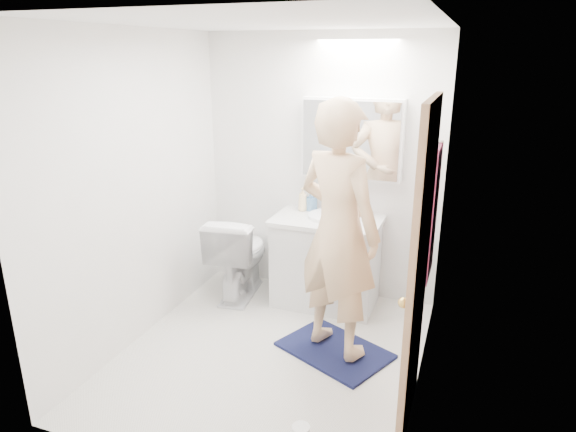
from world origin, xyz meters
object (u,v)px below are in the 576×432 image
at_px(toilet, 239,255).
at_px(soap_bottle_b, 311,201).
at_px(medicine_cabinet, 352,139).
at_px(toothbrush_cup, 354,210).
at_px(vanity_cabinet, 326,263).
at_px(soap_bottle_a, 303,199).
at_px(person, 338,231).

xyz_separation_m(toilet, soap_bottle_b, (0.60, 0.29, 0.51)).
bearing_deg(soap_bottle_b, medicine_cabinet, 4.79).
relative_size(soap_bottle_b, toothbrush_cup, 1.73).
bearing_deg(vanity_cabinet, soap_bottle_a, 151.83).
xyz_separation_m(medicine_cabinet, soap_bottle_b, (-0.36, -0.03, -0.59)).
xyz_separation_m(toilet, toothbrush_cup, (1.02, 0.27, 0.47)).
xyz_separation_m(soap_bottle_a, toothbrush_cup, (0.48, 0.01, -0.06)).
bearing_deg(toothbrush_cup, medicine_cabinet, 136.53).
height_order(toilet, person, person).
height_order(medicine_cabinet, toilet, medicine_cabinet).
bearing_deg(soap_bottle_b, toothbrush_cup, -2.79).
bearing_deg(person, toothbrush_cup, -58.96).
xyz_separation_m(person, soap_bottle_b, (-0.51, 0.94, -0.08)).
height_order(vanity_cabinet, soap_bottle_a, soap_bottle_a).
bearing_deg(medicine_cabinet, toilet, -161.34).
distance_m(toilet, soap_bottle_b, 0.84).
xyz_separation_m(soap_bottle_a, soap_bottle_b, (0.07, 0.03, -0.02)).
distance_m(vanity_cabinet, toothbrush_cup, 0.54).
height_order(vanity_cabinet, medicine_cabinet, medicine_cabinet).
bearing_deg(person, toilet, -5.18).
bearing_deg(toilet, person, 143.23).
xyz_separation_m(vanity_cabinet, toilet, (-0.82, -0.11, 0.01)).
xyz_separation_m(vanity_cabinet, person, (0.30, -0.76, 0.61)).
relative_size(toilet, person, 0.43).
distance_m(toilet, soap_bottle_a, 0.80).
distance_m(person, soap_bottle_b, 1.07).
xyz_separation_m(vanity_cabinet, soap_bottle_b, (-0.21, 0.18, 0.52)).
height_order(medicine_cabinet, soap_bottle_a, medicine_cabinet).
xyz_separation_m(vanity_cabinet, soap_bottle_a, (-0.28, 0.15, 0.54)).
distance_m(medicine_cabinet, soap_bottle_a, 0.71).
bearing_deg(toothbrush_cup, soap_bottle_a, -178.81).
xyz_separation_m(vanity_cabinet, toothbrush_cup, (0.20, 0.16, 0.48)).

